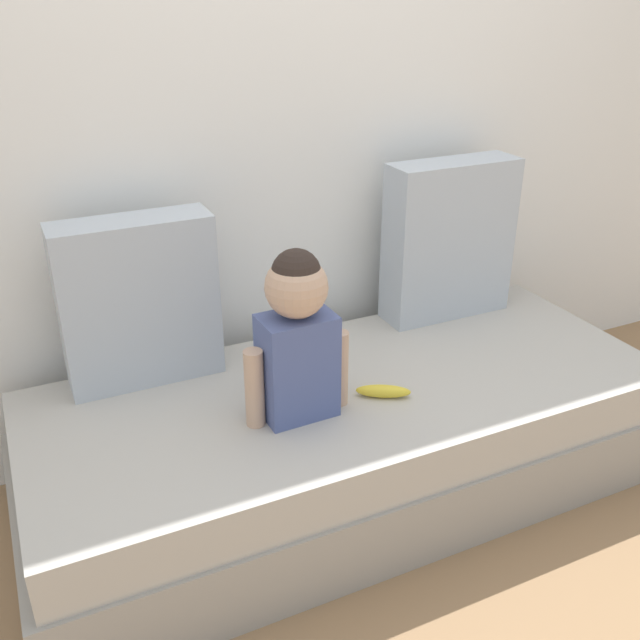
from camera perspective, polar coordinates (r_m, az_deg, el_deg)
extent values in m
plane|color=#93704C|center=(2.49, 2.33, -13.13)|extent=(12.00, 12.00, 0.00)
cube|color=white|center=(2.48, -3.37, 16.02)|extent=(5.29, 0.10, 2.29)
cube|color=#9C978F|center=(2.42, 2.38, -10.85)|extent=(2.09, 0.86, 0.25)
cube|color=#B7B2A8|center=(2.30, 2.47, -6.84)|extent=(2.03, 0.83, 0.16)
cube|color=#B2BCC6|center=(2.25, -14.42, 1.43)|extent=(0.48, 0.16, 0.53)
cube|color=#B2BCC6|center=(2.67, 10.36, 6.37)|extent=(0.49, 0.16, 0.59)
cube|color=#4C5B93|center=(2.04, -1.82, -3.74)|extent=(0.22, 0.15, 0.32)
sphere|color=tan|center=(1.93, -1.92, 2.68)|extent=(0.18, 0.18, 0.18)
sphere|color=#2D231E|center=(1.91, -1.94, 3.78)|extent=(0.14, 0.14, 0.14)
cylinder|color=tan|center=(2.02, -5.31, -5.52)|extent=(0.06, 0.06, 0.24)
cylinder|color=tan|center=(2.11, 1.54, -3.91)|extent=(0.06, 0.06, 0.24)
ellipsoid|color=yellow|center=(2.19, 5.13, -5.75)|extent=(0.17, 0.12, 0.04)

